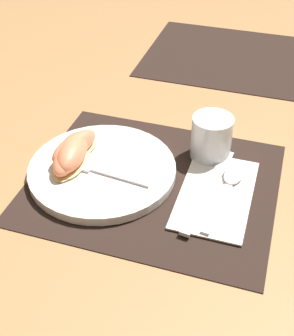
{
  "coord_description": "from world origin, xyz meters",
  "views": [
    {
      "loc": [
        0.18,
        -0.59,
        0.53
      ],
      "look_at": [
        -0.01,
        0.01,
        0.02
      ],
      "focal_mm": 50.0,
      "sensor_mm": 36.0,
      "label": 1
    }
  ],
  "objects_px": {
    "citrus_wedge_0": "(74,148)",
    "citrus_wedge_1": "(73,153)",
    "plate": "(102,170)",
    "fork": "(96,169)",
    "knife": "(208,192)",
    "citrus_wedge_2": "(67,159)",
    "juice_glass": "(211,139)",
    "spoon": "(230,182)"
  },
  "relations": [
    {
      "from": "citrus_wedge_0",
      "to": "citrus_wedge_1",
      "type": "relative_size",
      "value": 0.99
    },
    {
      "from": "plate",
      "to": "fork",
      "type": "relative_size",
      "value": 1.46
    },
    {
      "from": "fork",
      "to": "plate",
      "type": "bearing_deg",
      "value": 66.24
    },
    {
      "from": "plate",
      "to": "knife",
      "type": "xyz_separation_m",
      "value": [
        0.19,
        0.0,
        -0.0
      ]
    },
    {
      "from": "citrus_wedge_0",
      "to": "citrus_wedge_1",
      "type": "height_order",
      "value": "citrus_wedge_1"
    },
    {
      "from": "plate",
      "to": "citrus_wedge_0",
      "type": "distance_m",
      "value": 0.06
    },
    {
      "from": "fork",
      "to": "citrus_wedge_1",
      "type": "bearing_deg",
      "value": 167.16
    },
    {
      "from": "knife",
      "to": "citrus_wedge_1",
      "type": "bearing_deg",
      "value": -178.79
    },
    {
      "from": "fork",
      "to": "citrus_wedge_1",
      "type": "distance_m",
      "value": 0.05
    },
    {
      "from": "citrus_wedge_2",
      "to": "fork",
      "type": "bearing_deg",
      "value": 2.39
    },
    {
      "from": "knife",
      "to": "citrus_wedge_0",
      "type": "distance_m",
      "value": 0.25
    },
    {
      "from": "juice_glass",
      "to": "spoon",
      "type": "distance_m",
      "value": 0.09
    },
    {
      "from": "knife",
      "to": "fork",
      "type": "bearing_deg",
      "value": -175.36
    },
    {
      "from": "knife",
      "to": "citrus_wedge_0",
      "type": "height_order",
      "value": "citrus_wedge_0"
    },
    {
      "from": "plate",
      "to": "juice_glass",
      "type": "distance_m",
      "value": 0.2
    },
    {
      "from": "spoon",
      "to": "citrus_wedge_0",
      "type": "relative_size",
      "value": 1.6
    },
    {
      "from": "fork",
      "to": "citrus_wedge_0",
      "type": "distance_m",
      "value": 0.06
    },
    {
      "from": "knife",
      "to": "citrus_wedge_2",
      "type": "height_order",
      "value": "citrus_wedge_2"
    },
    {
      "from": "spoon",
      "to": "plate",
      "type": "bearing_deg",
      "value": -171.09
    },
    {
      "from": "citrus_wedge_0",
      "to": "plate",
      "type": "bearing_deg",
      "value": -13.1
    },
    {
      "from": "citrus_wedge_1",
      "to": "citrus_wedge_2",
      "type": "height_order",
      "value": "citrus_wedge_1"
    },
    {
      "from": "plate",
      "to": "citrus_wedge_2",
      "type": "distance_m",
      "value": 0.06
    },
    {
      "from": "spoon",
      "to": "fork",
      "type": "distance_m",
      "value": 0.23
    },
    {
      "from": "knife",
      "to": "citrus_wedge_1",
      "type": "distance_m",
      "value": 0.24
    },
    {
      "from": "citrus_wedge_2",
      "to": "plate",
      "type": "bearing_deg",
      "value": 15.4
    },
    {
      "from": "spoon",
      "to": "juice_glass",
      "type": "bearing_deg",
      "value": 123.61
    },
    {
      "from": "plate",
      "to": "fork",
      "type": "distance_m",
      "value": 0.02
    },
    {
      "from": "fork",
      "to": "juice_glass",
      "type": "bearing_deg",
      "value": 35.08
    },
    {
      "from": "juice_glass",
      "to": "citrus_wedge_0",
      "type": "xyz_separation_m",
      "value": [
        -0.23,
        -0.1,
        -0.0
      ]
    },
    {
      "from": "citrus_wedge_1",
      "to": "spoon",
      "type": "bearing_deg",
      "value": 7.86
    },
    {
      "from": "spoon",
      "to": "citrus_wedge_2",
      "type": "relative_size",
      "value": 1.76
    },
    {
      "from": "plate",
      "to": "spoon",
      "type": "distance_m",
      "value": 0.22
    },
    {
      "from": "plate",
      "to": "citrus_wedge_2",
      "type": "relative_size",
      "value": 2.45
    },
    {
      "from": "plate",
      "to": "knife",
      "type": "distance_m",
      "value": 0.19
    },
    {
      "from": "juice_glass",
      "to": "citrus_wedge_2",
      "type": "bearing_deg",
      "value": -151.11
    },
    {
      "from": "citrus_wedge_1",
      "to": "fork",
      "type": "bearing_deg",
      "value": -12.84
    },
    {
      "from": "juice_glass",
      "to": "citrus_wedge_1",
      "type": "height_order",
      "value": "juice_glass"
    },
    {
      "from": "plate",
      "to": "fork",
      "type": "xyz_separation_m",
      "value": [
        -0.01,
        -0.01,
        0.01
      ]
    },
    {
      "from": "juice_glass",
      "to": "fork",
      "type": "bearing_deg",
      "value": -144.92
    },
    {
      "from": "spoon",
      "to": "citrus_wedge_2",
      "type": "bearing_deg",
      "value": -169.71
    },
    {
      "from": "spoon",
      "to": "citrus_wedge_0",
      "type": "height_order",
      "value": "citrus_wedge_0"
    },
    {
      "from": "citrus_wedge_0",
      "to": "citrus_wedge_2",
      "type": "xyz_separation_m",
      "value": [
        -0.0,
        -0.03,
        -0.0
      ]
    }
  ]
}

